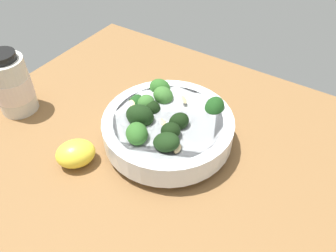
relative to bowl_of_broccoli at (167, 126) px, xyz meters
The scene contains 4 objects.
ground_plane 7.89cm from the bowl_of_broccoli, 140.76° to the left, with size 70.03×70.03×3.26cm, color brown.
bowl_of_broccoli is the anchor object (origin of this frame).
lemon_wedge 16.32cm from the bowl_of_broccoli, 140.96° to the left, with size 6.68×5.46×4.42cm, color yellow.
bottle_short 31.38cm from the bowl_of_broccoli, 105.37° to the left, with size 7.30×7.30×12.87cm.
Camera 1 is at (-32.05, -27.32, 44.89)cm, focal length 36.20 mm.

